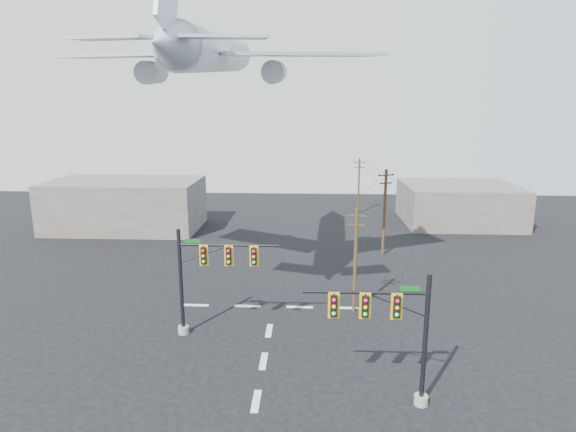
{
  "coord_description": "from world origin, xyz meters",
  "views": [
    {
      "loc": [
        2.66,
        -22.04,
        15.03
      ],
      "look_at": [
        1.43,
        5.0,
        8.74
      ],
      "focal_mm": 30.0,
      "sensor_mm": 36.0,
      "label": 1
    }
  ],
  "objects_px": {
    "utility_pole_c": "(359,185)",
    "airliner": "(213,53)",
    "signal_mast_near": "(395,333)",
    "signal_mast_far": "(205,277)",
    "utility_pole_a": "(355,259)",
    "utility_pole_b": "(384,211)"
  },
  "relations": [
    {
      "from": "signal_mast_near",
      "to": "utility_pole_a",
      "type": "xyz_separation_m",
      "value": [
        -0.91,
        11.39,
        0.13
      ]
    },
    {
      "from": "utility_pole_a",
      "to": "airliner",
      "type": "bearing_deg",
      "value": 174.54
    },
    {
      "from": "utility_pole_a",
      "to": "utility_pole_b",
      "type": "distance_m",
      "value": 14.69
    },
    {
      "from": "utility_pole_c",
      "to": "airliner",
      "type": "relative_size",
      "value": 0.29
    },
    {
      "from": "signal_mast_near",
      "to": "signal_mast_far",
      "type": "bearing_deg",
      "value": 146.8
    },
    {
      "from": "utility_pole_c",
      "to": "airliner",
      "type": "height_order",
      "value": "airliner"
    },
    {
      "from": "signal_mast_far",
      "to": "utility_pole_c",
      "type": "distance_m",
      "value": 39.81
    },
    {
      "from": "utility_pole_a",
      "to": "utility_pole_b",
      "type": "height_order",
      "value": "utility_pole_b"
    },
    {
      "from": "signal_mast_far",
      "to": "utility_pole_c",
      "type": "height_order",
      "value": "utility_pole_c"
    },
    {
      "from": "signal_mast_near",
      "to": "utility_pole_b",
      "type": "relative_size",
      "value": 0.8
    },
    {
      "from": "signal_mast_far",
      "to": "utility_pole_b",
      "type": "height_order",
      "value": "utility_pole_b"
    },
    {
      "from": "utility_pole_a",
      "to": "signal_mast_near",
      "type": "bearing_deg",
      "value": -71.31
    },
    {
      "from": "signal_mast_far",
      "to": "utility_pole_b",
      "type": "relative_size",
      "value": 0.82
    },
    {
      "from": "utility_pole_a",
      "to": "utility_pole_c",
      "type": "height_order",
      "value": "utility_pole_a"
    },
    {
      "from": "utility_pole_c",
      "to": "utility_pole_a",
      "type": "bearing_deg",
      "value": -86.86
    },
    {
      "from": "signal_mast_near",
      "to": "utility_pole_b",
      "type": "xyz_separation_m",
      "value": [
        3.26,
        25.47,
        0.62
      ]
    },
    {
      "from": "signal_mast_near",
      "to": "utility_pole_b",
      "type": "height_order",
      "value": "utility_pole_b"
    },
    {
      "from": "signal_mast_near",
      "to": "airliner",
      "type": "relative_size",
      "value": 0.26
    },
    {
      "from": "signal_mast_far",
      "to": "utility_pole_b",
      "type": "bearing_deg",
      "value": 51.89
    },
    {
      "from": "utility_pole_a",
      "to": "utility_pole_c",
      "type": "relative_size",
      "value": 1.01
    },
    {
      "from": "utility_pole_c",
      "to": "signal_mast_near",
      "type": "bearing_deg",
      "value": -84.17
    },
    {
      "from": "utility_pole_c",
      "to": "airliner",
      "type": "distance_m",
      "value": 35.86
    }
  ]
}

